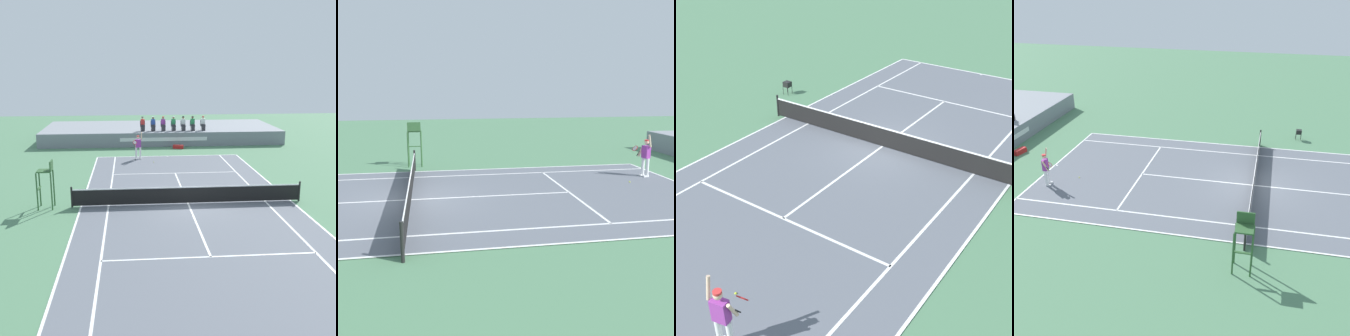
% 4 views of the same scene
% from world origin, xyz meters
% --- Properties ---
extents(ground_plane, '(80.00, 80.00, 0.00)m').
position_xyz_m(ground_plane, '(0.00, 0.00, 0.00)').
color(ground_plane, '#4C7A56').
extents(court, '(11.08, 23.88, 0.03)m').
position_xyz_m(court, '(0.00, 0.00, 0.01)').
color(court, slate).
rests_on(court, ground).
extents(net, '(11.98, 0.10, 1.07)m').
position_xyz_m(net, '(0.00, 0.00, 0.52)').
color(net, black).
rests_on(net, ground).
extents(tennis_player, '(0.74, 0.73, 2.08)m').
position_xyz_m(tennis_player, '(-2.34, 11.04, 0.99)').
color(tennis_player, white).
rests_on(tennis_player, ground).
extents(tennis_ball, '(0.07, 0.07, 0.07)m').
position_xyz_m(tennis_ball, '(-1.23, 9.73, 0.03)').
color(tennis_ball, '#D1E533').
rests_on(tennis_ball, ground).
extents(umpire_chair, '(0.77, 0.77, 2.44)m').
position_xyz_m(umpire_chair, '(-7.14, 0.00, 1.56)').
color(umpire_chair, '#2D562D').
rests_on(umpire_chair, ground).
extents(equipment_bag, '(0.95, 0.53, 0.32)m').
position_xyz_m(equipment_bag, '(1.16, 14.93, 0.16)').
color(equipment_bag, red).
rests_on(equipment_bag, ground).
extents(ball_hopper, '(0.36, 0.36, 0.70)m').
position_xyz_m(ball_hopper, '(7.54, -2.55, 0.57)').
color(ball_hopper, black).
rests_on(ball_hopper, ground).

